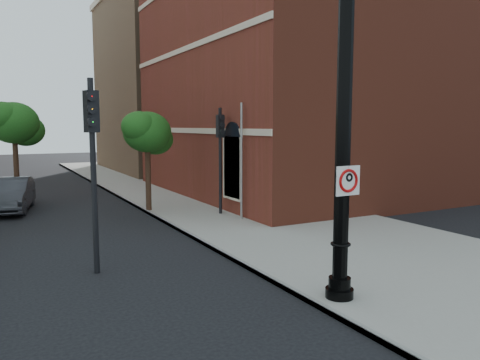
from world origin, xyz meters
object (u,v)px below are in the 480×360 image
parked_car (10,195)px  traffic_signal_left (92,143)px  lamppost (343,150)px  traffic_signal_right (220,144)px  no_parking_sign (348,180)px

parked_car → traffic_signal_left: bearing=-70.7°
lamppost → traffic_signal_left: lamppost is taller
lamppost → traffic_signal_left: (-4.13, 4.49, 0.05)m
traffic_signal_right → lamppost: bearing=-98.7°
no_parking_sign → traffic_signal_right: 10.16m
traffic_signal_left → traffic_signal_right: (6.05, 5.30, -0.30)m
lamppost → traffic_signal_right: (1.92, 9.79, -0.24)m
lamppost → parked_car: bearing=110.7°
traffic_signal_right → parked_car: bearing=147.5°
lamppost → parked_car: lamppost is taller
traffic_signal_right → traffic_signal_left: bearing=-136.4°
traffic_signal_left → traffic_signal_right: size_ratio=1.10×
no_parking_sign → traffic_signal_left: size_ratio=0.12×
lamppost → traffic_signal_right: lamppost is taller
parked_car → traffic_signal_right: (7.65, -5.34, 2.27)m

